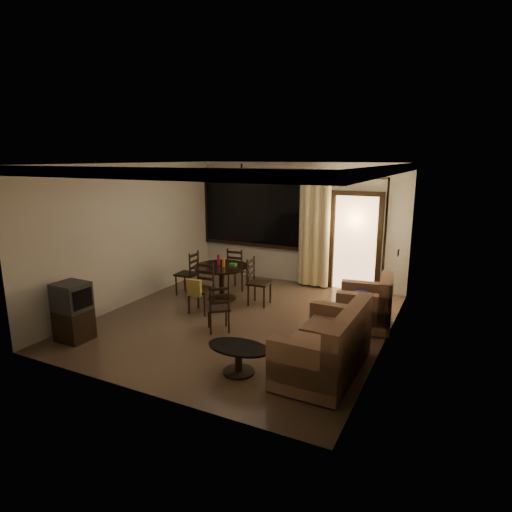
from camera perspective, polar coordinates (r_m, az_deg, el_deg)
The scene contains 12 objects.
ground at distance 7.92m, azimuth -1.77°, elevation -8.51°, with size 5.50×5.50×0.00m, color #7F6651.
room_shell at distance 8.81m, azimuth 7.05°, elevation 5.94°, with size 5.50×6.70×5.50m.
dining_table at distance 8.89m, azimuth -4.59°, elevation -2.26°, with size 1.15×1.15×0.94m.
dining_chair_west at distance 9.37m, azimuth -9.10°, elevation -3.38°, with size 0.44×0.44×0.95m.
dining_chair_east at distance 8.62m, azimuth 0.37°, elevation -4.67°, with size 0.44×0.44×0.95m.
dining_chair_south at distance 8.25m, azimuth -7.36°, elevation -5.45°, with size 0.44×0.50×0.95m.
dining_chair_north at distance 9.64m, azimuth -2.38°, elevation -2.76°, with size 0.44×0.44×0.95m.
tv_cabinet at distance 7.54m, azimuth -23.23°, elevation -6.81°, with size 0.52×0.46×0.96m.
sofa at distance 6.05m, azimuth 9.58°, elevation -11.95°, with size 0.95×1.75×0.92m.
armchair at distance 7.73m, azimuth 14.70°, elevation -6.54°, with size 1.01×1.01×0.90m.
coffee_table at distance 6.01m, azimuth -2.34°, elevation -13.07°, with size 0.90×0.54×0.39m.
side_chair at distance 7.39m, azimuth -5.01°, elevation -8.04°, with size 0.53×0.53×0.85m.
Camera 1 is at (3.48, -6.48, 2.91)m, focal length 30.00 mm.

